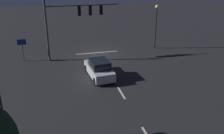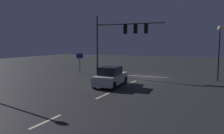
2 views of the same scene
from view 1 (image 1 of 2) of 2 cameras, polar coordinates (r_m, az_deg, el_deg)
The scene contains 8 objects.
ground_plane at distance 29.81m, azimuth -3.25°, elevation 2.98°, with size 80.00×80.00×0.00m, color #232326.
traffic_signal_assembly at distance 27.51m, azimuth -8.77°, elevation 11.18°, with size 7.91×0.47×6.78m.
lane_dash_far at distance 26.13m, azimuth -1.56°, elevation 0.20°, with size 2.20×0.16×0.01m, color beige.
lane_dash_mid at distance 20.86m, azimuth 2.08°, elevation -5.79°, with size 2.20×0.16×0.01m, color beige.
stop_bar at distance 30.20m, azimuth -3.40°, elevation 3.25°, with size 5.00×0.16×0.01m, color beige.
car_approaching at distance 23.39m, azimuth -2.90°, elevation -0.44°, with size 2.24×4.49×1.70m.
street_lamp_left_kerb at distance 31.33m, azimuth 9.96°, elevation 10.70°, with size 0.44×0.44×5.36m.
route_sign at distance 28.60m, azimuth -19.64°, elevation 4.66°, with size 0.90×0.10×2.49m.
Camera 1 is at (5.22, 27.67, 9.77)m, focal length 40.54 mm.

